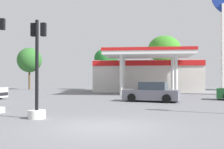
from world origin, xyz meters
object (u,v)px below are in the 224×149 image
at_px(traffic_signal_1, 37,86).
at_px(tree_2, 164,49).
at_px(tree_0, 29,60).
at_px(tree_1, 106,58).
at_px(car_1, 152,93).

height_order(traffic_signal_1, tree_2, tree_2).
height_order(tree_0, tree_2, tree_2).
height_order(traffic_signal_1, tree_1, tree_1).
xyz_separation_m(traffic_signal_1, tree_0, (-12.33, 26.98, 2.96)).
bearing_deg(traffic_signal_1, tree_1, 91.92).
bearing_deg(traffic_signal_1, tree_2, 74.27).
height_order(car_1, tree_0, tree_0).
relative_size(car_1, traffic_signal_1, 1.02).
height_order(car_1, tree_1, tree_1).
distance_m(car_1, tree_2, 17.85).
bearing_deg(car_1, traffic_signal_1, -120.32).
bearing_deg(tree_2, tree_0, 176.28).
bearing_deg(tree_0, tree_2, -3.72).
bearing_deg(tree_1, car_1, -72.08).
distance_m(tree_1, tree_2, 8.36).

